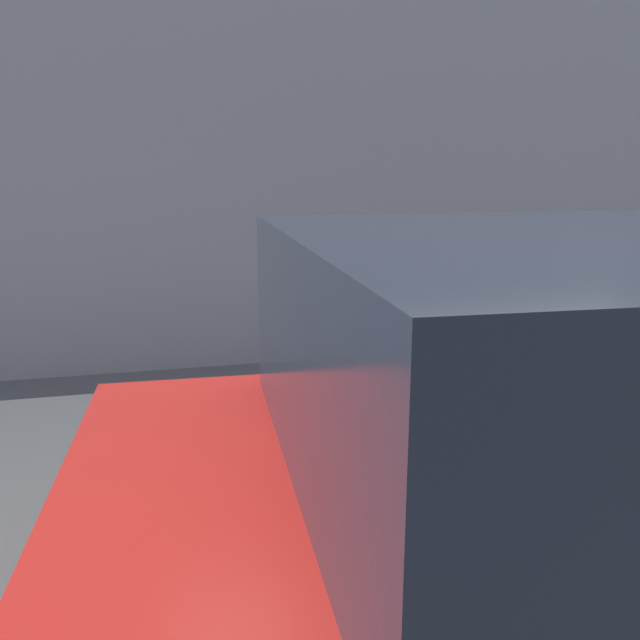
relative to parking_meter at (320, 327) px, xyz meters
The scene contains 3 objects.
sidewalk 1.54m from the parking_meter, 66.70° to the left, with size 24.00×2.80×0.13m.
building_facade 4.02m from the parking_meter, 83.26° to the left, with size 24.00×0.30×6.37m.
parking_meter is the anchor object (origin of this frame).
Camera 1 is at (-1.15, -1.79, 1.98)m, focal length 35.00 mm.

